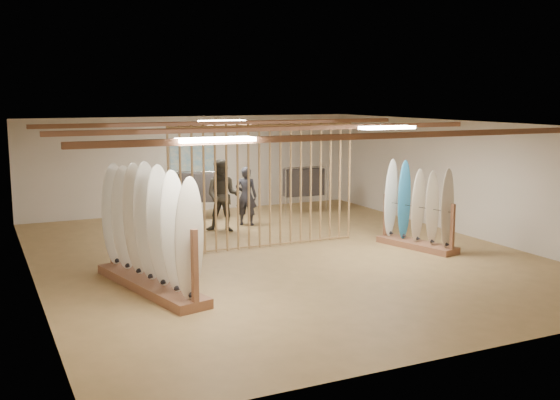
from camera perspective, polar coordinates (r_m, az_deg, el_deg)
name	(u,v)px	position (r m, az deg, el deg)	size (l,w,h in m)	color
floor	(280,255)	(14.18, 0.00, -4.79)	(12.00, 12.00, 0.00)	#AA8652
ceiling	(280,125)	(13.77, 0.00, 6.59)	(12.00, 12.00, 0.00)	gray
wall_back	(193,164)	(19.46, -7.57, 3.12)	(12.00, 12.00, 0.00)	silver
wall_front	(476,251)	(8.95, 16.67, -4.26)	(12.00, 12.00, 0.00)	silver
wall_left	(30,208)	(12.64, -20.97, -0.64)	(12.00, 12.00, 0.00)	silver
wall_right	(465,178)	(16.65, 15.77, 1.85)	(12.00, 12.00, 0.00)	silver
ceiling_slats	(280,128)	(13.78, 0.00, 6.25)	(9.50, 6.12, 0.10)	#935F43
light_panels	(280,127)	(13.78, 0.00, 6.34)	(1.20, 0.35, 0.06)	white
bamboo_partition	(265,186)	(14.63, -1.34, 1.22)	(4.45, 0.05, 2.78)	#A68051
poster	(193,157)	(19.42, -7.56, 3.70)	(1.40, 0.03, 0.90)	#3585BC
rack_left	(149,247)	(11.75, -11.32, -4.06)	(1.32, 3.25, 2.23)	#935F43
rack_right	(417,220)	(15.00, 11.88, -1.72)	(1.00, 2.03, 1.87)	#935F43
clothing_rack_a	(201,187)	(18.13, -6.88, 1.09)	(1.23, 0.74, 1.38)	silver
clothing_rack_b	(304,182)	(19.05, 2.08, 1.56)	(1.29, 0.37, 1.39)	silver
shopper_a	(246,192)	(17.25, -2.97, 0.69)	(0.64, 0.44, 1.77)	#2A2A32
shopper_b	(223,191)	(16.47, -5.01, 0.79)	(1.00, 0.78, 2.07)	#363229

